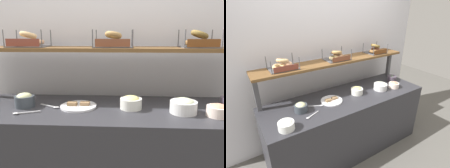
{
  "view_description": "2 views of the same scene",
  "coord_description": "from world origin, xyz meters",
  "views": [
    {
      "loc": [
        0.12,
        -1.64,
        1.39
      ],
      "look_at": [
        0.02,
        0.01,
        1.03
      ],
      "focal_mm": 37.3,
      "sensor_mm": 36.0,
      "label": 1
    },
    {
      "loc": [
        -1.2,
        -1.66,
        1.95
      ],
      "look_at": [
        -0.09,
        0.08,
        1.02
      ],
      "focal_mm": 28.47,
      "sensor_mm": 36.0,
      "label": 2
    }
  ],
  "objects": [
    {
      "name": "back_wall",
      "position": [
        0.0,
        0.55,
        1.2
      ],
      "size": [
        3.37,
        0.06,
        2.4
      ],
      "primitive_type": "cube",
      "color": "silver",
      "rests_on": "ground_plane"
    },
    {
      "name": "bowl_egg_salad",
      "position": [
        0.16,
        -0.0,
        0.9
      ],
      "size": [
        0.16,
        0.16,
        0.1
      ],
      "color": "white",
      "rests_on": "deli_counter"
    },
    {
      "name": "bagel_basket_everything",
      "position": [
        0.01,
        0.27,
        1.33
      ],
      "size": [
        0.32,
        0.24,
        0.14
      ],
      "color": "#4C4C51",
      "rests_on": "upper_shelf"
    },
    {
      "name": "bowl_lox_spread",
      "position": [
        0.73,
        -0.13,
        0.89
      ],
      "size": [
        0.15,
        0.15,
        0.09
      ],
      "color": "silver",
      "rests_on": "deli_counter"
    },
    {
      "name": "serving_spoon_by_edge",
      "position": [
        -0.43,
        -0.01,
        0.86
      ],
      "size": [
        0.17,
        0.09,
        0.01
      ],
      "color": "#B7B7BC",
      "rests_on": "deli_counter"
    },
    {
      "name": "bowl_tuna_salad",
      "position": [
        -0.64,
        -0.01,
        0.9
      ],
      "size": [
        0.15,
        0.15,
        0.11
      ],
      "color": "#3B424A",
      "rests_on": "deli_counter"
    },
    {
      "name": "bagel_basket_plain",
      "position": [
        -0.7,
        0.28,
        1.33
      ],
      "size": [
        0.32,
        0.26,
        0.14
      ],
      "color": "#4C4C51",
      "rests_on": "upper_shelf"
    },
    {
      "name": "deli_counter",
      "position": [
        0.0,
        0.0,
        0.42
      ],
      "size": [
        2.17,
        0.7,
        0.85
      ],
      "primitive_type": "cube",
      "color": "#2D2D33",
      "rests_on": "ground_plane"
    },
    {
      "name": "upper_shelf",
      "position": [
        0.0,
        0.27,
        1.26
      ],
      "size": [
        2.13,
        0.32,
        0.03
      ],
      "primitive_type": "cube",
      "color": "brown",
      "rests_on": "shelf_riser_left"
    },
    {
      "name": "shelf_riser_left",
      "position": [
        -1.02,
        0.27,
        1.05
      ],
      "size": [
        0.05,
        0.05,
        0.4
      ],
      "primitive_type": "cube",
      "color": "#4C4C51",
      "rests_on": "deli_counter"
    },
    {
      "name": "bowl_cream_cheese",
      "position": [
        -0.87,
        -0.23,
        0.9
      ],
      "size": [
        0.16,
        0.16,
        0.1
      ],
      "color": "white",
      "rests_on": "deli_counter"
    },
    {
      "name": "bagel_basket_cinnamon_raisin",
      "position": [
        0.69,
        0.27,
        1.33
      ],
      "size": [
        0.29,
        0.26,
        0.14
      ],
      "color": "#4C4C51",
      "rests_on": "upper_shelf"
    },
    {
      "name": "ground_plane",
      "position": [
        0.0,
        0.0,
        0.0
      ],
      "size": [
        8.0,
        8.0,
        0.0
      ],
      "primitive_type": "plane",
      "color": "#595651"
    },
    {
      "name": "shelf_riser_right",
      "position": [
        1.02,
        0.27,
        1.05
      ],
      "size": [
        0.05,
        0.05,
        0.4
      ],
      "primitive_type": "cube",
      "color": "#4C4C51",
      "rests_on": "deli_counter"
    },
    {
      "name": "serving_plate_white",
      "position": [
        -0.23,
        0.01,
        0.86
      ],
      "size": [
        0.27,
        0.27,
        0.04
      ],
      "color": "white",
      "rests_on": "deli_counter"
    },
    {
      "name": "serving_spoon_near_plate",
      "position": [
        -0.59,
        -0.16,
        0.86
      ],
      "size": [
        0.17,
        0.08,
        0.01
      ],
      "color": "#B7B7BC",
      "rests_on": "deli_counter"
    },
    {
      "name": "bowl_scallion_spread",
      "position": [
        0.52,
        -0.07,
        0.9
      ],
      "size": [
        0.18,
        0.18,
        0.11
      ],
      "color": "silver",
      "rests_on": "deli_counter"
    },
    {
      "name": "bowl_veggie_mix",
      "position": [
        0.89,
        0.05,
        0.89
      ],
      "size": [
        0.14,
        0.14,
        0.09
      ],
      "color": "#4C4250",
      "rests_on": "deli_counter"
    }
  ]
}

